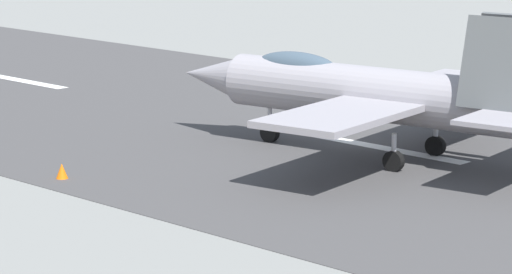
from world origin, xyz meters
name	(u,v)px	position (x,y,z in m)	size (l,w,h in m)	color
ground_plane	(386,149)	(0.00, 0.00, 0.00)	(400.00, 400.00, 0.00)	gray
runway_strip	(387,149)	(-0.02, 0.00, 0.01)	(240.00, 26.00, 0.02)	#414040
fighter_jet	(372,92)	(-0.44, 1.51, 2.48)	(16.97, 14.49, 5.68)	gray
crew_person	(304,77)	(10.79, -7.24, 0.81)	(0.63, 0.46, 1.63)	#1E2338
marker_cone_mid	(62,171)	(5.09, 11.76, 0.28)	(0.44, 0.44, 0.55)	orange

